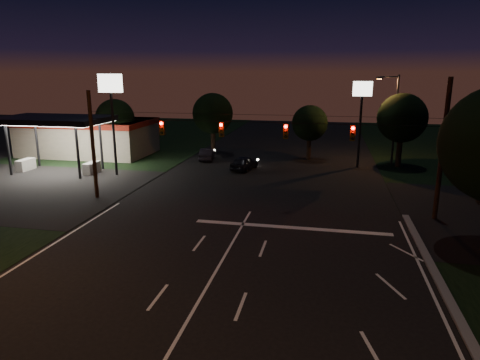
# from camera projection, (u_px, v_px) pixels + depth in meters

# --- Properties ---
(ground) EXTENTS (140.00, 140.00, 0.00)m
(ground) POSITION_uv_depth(u_px,v_px,m) (183.00, 329.00, 15.89)
(ground) COLOR black
(ground) RESTS_ON ground
(cross_street_left) EXTENTS (20.00, 16.00, 0.02)m
(cross_street_left) POSITION_uv_depth(u_px,v_px,m) (15.00, 188.00, 34.99)
(cross_street_left) COLOR black
(cross_street_left) RESTS_ON ground
(stop_bar) EXTENTS (12.00, 0.50, 0.01)m
(stop_bar) POSITION_uv_depth(u_px,v_px,m) (291.00, 227.00, 26.22)
(stop_bar) COLOR silver
(stop_bar) RESTS_ON ground
(utility_pole_right) EXTENTS (0.30, 0.30, 9.00)m
(utility_pole_right) POSITION_uv_depth(u_px,v_px,m) (434.00, 219.00, 27.79)
(utility_pole_right) COLOR black
(utility_pole_right) RESTS_ON ground
(utility_pole_left) EXTENTS (0.28, 0.28, 8.00)m
(utility_pole_left) POSITION_uv_depth(u_px,v_px,m) (97.00, 198.00, 32.48)
(utility_pole_left) COLOR black
(utility_pole_left) RESTS_ON ground
(signal_span) EXTENTS (24.00, 0.40, 1.56)m
(signal_span) POSITION_uv_depth(u_px,v_px,m) (253.00, 130.00, 28.74)
(signal_span) COLOR black
(signal_span) RESTS_ON ground
(gas_station) EXTENTS (14.20, 16.10, 5.25)m
(gas_station) POSITION_uv_depth(u_px,v_px,m) (87.00, 134.00, 48.43)
(gas_station) COLOR gray
(gas_station) RESTS_ON ground
(pole_sign_left_near) EXTENTS (2.20, 0.30, 9.10)m
(pole_sign_left_near) POSITION_uv_depth(u_px,v_px,m) (111.00, 99.00, 37.80)
(pole_sign_left_near) COLOR black
(pole_sign_left_near) RESTS_ON ground
(pole_sign_right) EXTENTS (1.80, 0.30, 8.40)m
(pole_sign_right) POSITION_uv_depth(u_px,v_px,m) (362.00, 104.00, 41.27)
(pole_sign_right) COLOR black
(pole_sign_right) RESTS_ON ground
(street_light_right_far) EXTENTS (2.20, 0.35, 9.00)m
(street_light_right_far) POSITION_uv_depth(u_px,v_px,m) (393.00, 113.00, 42.79)
(street_light_right_far) COLOR black
(street_light_right_far) RESTS_ON ground
(tree_far_a) EXTENTS (4.20, 4.20, 6.42)m
(tree_far_a) POSITION_uv_depth(u_px,v_px,m) (116.00, 119.00, 46.95)
(tree_far_a) COLOR black
(tree_far_a) RESTS_ON ground
(tree_far_b) EXTENTS (4.60, 4.60, 6.98)m
(tree_far_b) POSITION_uv_depth(u_px,v_px,m) (213.00, 114.00, 48.72)
(tree_far_b) COLOR black
(tree_far_b) RESTS_ON ground
(tree_far_c) EXTENTS (3.80, 3.80, 5.86)m
(tree_far_c) POSITION_uv_depth(u_px,v_px,m) (310.00, 123.00, 45.77)
(tree_far_c) COLOR black
(tree_far_c) RESTS_ON ground
(tree_far_d) EXTENTS (4.80, 4.80, 7.30)m
(tree_far_d) POSITION_uv_depth(u_px,v_px,m) (402.00, 119.00, 41.91)
(tree_far_d) COLOR black
(tree_far_d) RESTS_ON ground
(car_oncoming_a) EXTENTS (2.45, 4.23, 1.35)m
(car_oncoming_a) POSITION_uv_depth(u_px,v_px,m) (244.00, 163.00, 41.55)
(car_oncoming_a) COLOR black
(car_oncoming_a) RESTS_ON ground
(car_oncoming_b) EXTENTS (1.96, 4.02, 1.27)m
(car_oncoming_b) POSITION_uv_depth(u_px,v_px,m) (207.00, 154.00, 46.24)
(car_oncoming_b) COLOR black
(car_oncoming_b) RESTS_ON ground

